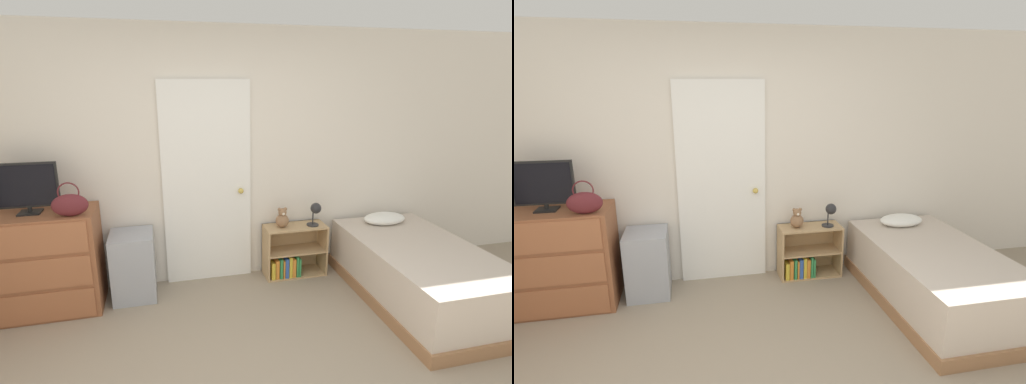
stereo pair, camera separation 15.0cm
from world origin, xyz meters
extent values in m
cube|color=silver|center=(0.00, 2.14, 1.27)|extent=(10.00, 0.06, 2.55)
cube|color=white|center=(-0.05, 2.09, 1.03)|extent=(0.88, 0.04, 2.05)
sphere|color=gold|center=(0.28, 2.05, 0.95)|extent=(0.06, 0.06, 0.06)
cube|color=brown|center=(-1.62, 1.84, 0.47)|extent=(1.05, 0.51, 0.93)
cube|color=#9D5B39|center=(-1.62, 1.58, 0.16)|extent=(0.97, 0.01, 0.27)
cube|color=#9D5B39|center=(-1.62, 1.58, 0.47)|extent=(0.97, 0.01, 0.27)
cube|color=#9D5B39|center=(-1.62, 1.58, 0.77)|extent=(0.97, 0.01, 0.27)
cube|color=black|center=(-1.61, 1.83, 0.94)|extent=(0.18, 0.16, 0.01)
cylinder|color=black|center=(-1.61, 1.83, 0.97)|extent=(0.04, 0.04, 0.04)
cube|color=black|center=(-1.61, 1.83, 1.18)|extent=(0.51, 0.02, 0.39)
cube|color=black|center=(-1.61, 1.82, 1.18)|extent=(0.47, 0.01, 0.35)
ellipsoid|color=#591E23|center=(-1.26, 1.67, 1.03)|extent=(0.29, 0.12, 0.19)
torus|color=#591E23|center=(-1.26, 1.67, 1.14)|extent=(0.17, 0.01, 0.17)
cube|color=#999EA8|center=(-0.81, 1.88, 0.32)|extent=(0.40, 0.42, 0.65)
cube|color=tan|center=(0.53, 1.95, 0.28)|extent=(0.02, 0.28, 0.56)
cube|color=tan|center=(1.17, 1.95, 0.28)|extent=(0.02, 0.28, 0.56)
cube|color=tan|center=(0.85, 1.95, 0.01)|extent=(0.62, 0.28, 0.02)
cube|color=tan|center=(0.85, 1.95, 0.28)|extent=(0.62, 0.28, 0.02)
cube|color=tan|center=(0.85, 1.95, 0.55)|extent=(0.62, 0.28, 0.02)
cube|color=tan|center=(0.85, 2.09, 0.28)|extent=(0.66, 0.01, 0.56)
cube|color=gold|center=(0.58, 1.91, 0.11)|extent=(0.04, 0.17, 0.18)
cube|color=orange|center=(0.62, 1.91, 0.12)|extent=(0.04, 0.19, 0.21)
cube|color=#338C4C|center=(0.67, 1.91, 0.13)|extent=(0.03, 0.18, 0.22)
cube|color=orange|center=(0.70, 1.90, 0.12)|extent=(0.02, 0.16, 0.20)
cube|color=#3359B2|center=(0.73, 1.91, 0.12)|extent=(0.04, 0.19, 0.21)
cube|color=gold|center=(0.77, 1.91, 0.13)|extent=(0.03, 0.18, 0.23)
cube|color=orange|center=(0.81, 1.90, 0.12)|extent=(0.04, 0.16, 0.20)
cube|color=#338C4C|center=(0.84, 1.91, 0.13)|extent=(0.02, 0.18, 0.23)
cube|color=#338C4C|center=(0.87, 1.92, 0.12)|extent=(0.02, 0.20, 0.20)
sphere|color=#8C6647|center=(0.70, 1.95, 0.63)|extent=(0.14, 0.14, 0.14)
sphere|color=#8C6647|center=(0.70, 1.95, 0.72)|extent=(0.09, 0.09, 0.09)
sphere|color=silver|center=(0.70, 1.92, 0.71)|extent=(0.03, 0.03, 0.03)
sphere|color=#8C6647|center=(0.67, 1.95, 0.75)|extent=(0.04, 0.04, 0.04)
sphere|color=#8C6647|center=(0.73, 1.95, 0.75)|extent=(0.04, 0.04, 0.04)
cylinder|color=#262628|center=(1.03, 1.92, 0.56)|extent=(0.13, 0.13, 0.01)
cylinder|color=#262628|center=(1.03, 1.92, 0.64)|extent=(0.01, 0.01, 0.15)
sphere|color=#262628|center=(1.05, 1.91, 0.75)|extent=(0.11, 0.11, 0.11)
cube|color=#996B47|center=(1.83, 1.18, 0.06)|extent=(1.03, 1.83, 0.12)
cube|color=beige|center=(1.83, 1.18, 0.33)|extent=(1.00, 1.77, 0.42)
ellipsoid|color=white|center=(1.83, 1.84, 0.59)|extent=(0.46, 0.28, 0.12)
camera|label=1|loc=(-0.51, -1.79, 2.04)|focal=28.00mm
camera|label=2|loc=(-0.36, -1.83, 2.04)|focal=28.00mm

